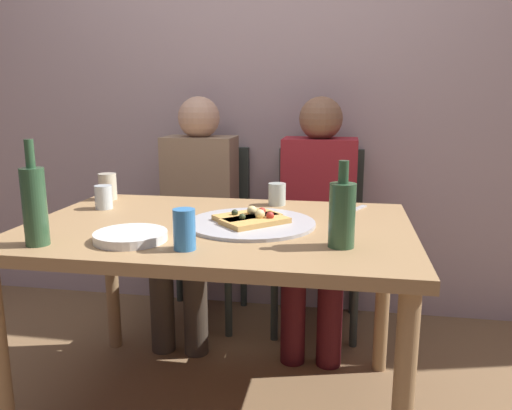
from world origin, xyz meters
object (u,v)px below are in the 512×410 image
wine_bottle (342,213)px  guest_in_beanie (318,208)px  beer_bottle (34,204)px  guest_in_sweater (196,204)px  wine_glass (104,197)px  chair_right (319,226)px  dining_table (218,246)px  pizza_slice_last (256,220)px  plate_stack (131,236)px  tumbler_far (108,187)px  chair_left (205,221)px  soda_can (184,229)px  table_knife (353,211)px  tumbler_near (277,194)px  pizza_slice_extra (248,216)px  pizza_tray (251,223)px

wine_bottle → guest_in_beanie: 0.93m
beer_bottle → guest_in_sweater: guest_in_sweater is taller
wine_glass → chair_right: bearing=40.0°
dining_table → pizza_slice_last: 0.17m
dining_table → plate_stack: (-0.22, -0.25, 0.10)m
beer_bottle → plate_stack: 0.30m
wine_bottle → guest_in_sweater: (-0.72, 0.91, -0.19)m
tumbler_far → plate_stack: (0.36, -0.59, -0.04)m
pizza_slice_last → tumbler_far: (-0.72, 0.35, 0.03)m
dining_table → guest_in_beanie: guest_in_beanie is taller
dining_table → chair_right: size_ratio=1.50×
wine_glass → guest_in_sweater: bearing=68.1°
wine_bottle → dining_table: bearing=154.9°
dining_table → chair_left: 0.91m
soda_can → table_knife: bearing=50.3°
tumbler_near → pizza_slice_extra: bearing=-101.4°
wine_bottle → guest_in_beanie: guest_in_beanie is taller
pizza_tray → guest_in_beanie: bearing=74.2°
tumbler_far → chair_left: chair_left is taller
pizza_tray → wine_glass: (-0.63, 0.15, 0.04)m
tumbler_far → chair_right: (0.89, 0.52, -0.27)m
table_knife → chair_right: (-0.16, 0.57, -0.22)m
pizza_slice_extra → tumbler_near: (0.06, 0.31, 0.02)m
dining_table → tumbler_far: tumbler_far is taller
guest_in_beanie → pizza_slice_last: bearing=76.3°
tumbler_near → guest_in_beanie: bearing=66.6°
guest_in_sweater → tumbler_near: bearing=142.6°
plate_stack → chair_right: bearing=64.3°
chair_left → guest_in_sweater: 0.20m
dining_table → plate_stack: 0.35m
tumbler_near → chair_left: bearing=132.4°
guest_in_sweater → chair_right: bearing=-166.0°
soda_can → guest_in_sweater: bearing=105.0°
wine_bottle → guest_in_beanie: (-0.12, 0.91, -0.19)m
chair_right → wine_bottle: bearing=96.3°
chair_left → guest_in_beanie: bearing=166.0°
soda_can → chair_left: 1.23m
pizza_tray → table_knife: bearing=38.1°
plate_stack → chair_right: (0.53, 1.11, -0.23)m
beer_bottle → wine_glass: beer_bottle is taller
chair_left → guest_in_beanie: guest_in_beanie is taller
guest_in_sweater → guest_in_beanie: same height
guest_in_sweater → tumbler_far: bearing=51.9°
chair_left → wine_bottle: bearing=124.4°
soda_can → table_knife: (0.49, 0.60, -0.06)m
pizza_slice_extra → guest_in_beanie: guest_in_beanie is taller
pizza_slice_extra → guest_in_beanie: (0.21, 0.66, -0.11)m
beer_bottle → guest_in_sweater: bearing=80.0°
wine_glass → pizza_tray: bearing=-13.7°
pizza_slice_extra → soda_can: (-0.12, -0.35, 0.04)m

